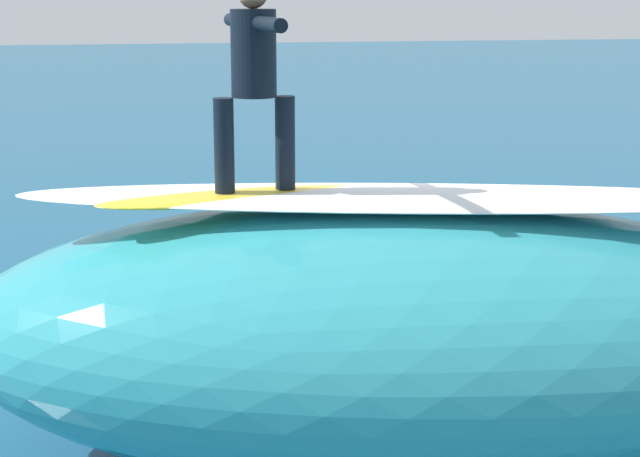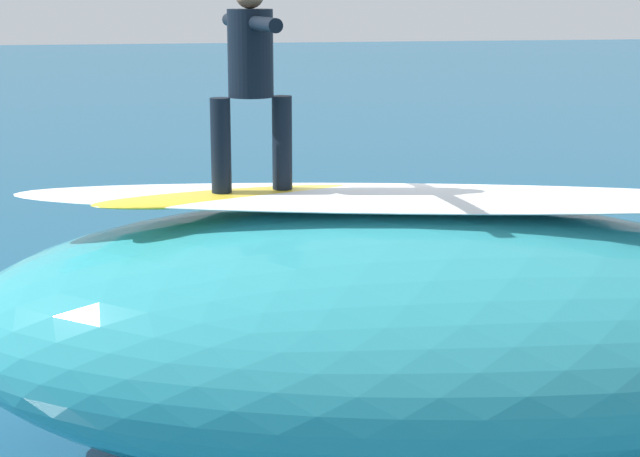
{
  "view_description": "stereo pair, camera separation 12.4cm",
  "coord_description": "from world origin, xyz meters",
  "px_view_note": "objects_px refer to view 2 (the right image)",
  "views": [
    {
      "loc": [
        2.8,
        9.06,
        3.49
      ],
      "look_at": [
        1.05,
        0.17,
        1.42
      ],
      "focal_mm": 59.4,
      "sensor_mm": 36.0,
      "label": 1
    },
    {
      "loc": [
        2.68,
        9.08,
        3.49
      ],
      "look_at": [
        1.05,
        0.17,
        1.42
      ],
      "focal_mm": 59.4,
      "sensor_mm": 36.0,
      "label": 2
    }
  ],
  "objects_px": {
    "surfer_riding": "(251,69)",
    "surfboard_paddling": "(366,323)",
    "surfer_paddling": "(354,309)",
    "surfboard_riding": "(253,196)"
  },
  "relations": [
    {
      "from": "surfboard_riding",
      "to": "surfer_paddling",
      "type": "height_order",
      "value": "surfboard_riding"
    },
    {
      "from": "surfboard_riding",
      "to": "surfer_riding",
      "type": "distance_m",
      "value": 0.9
    },
    {
      "from": "surfboard_riding",
      "to": "surfer_paddling",
      "type": "xyz_separation_m",
      "value": [
        -1.41,
        -3.02,
        -1.84
      ]
    },
    {
      "from": "surfboard_riding",
      "to": "surfer_riding",
      "type": "xyz_separation_m",
      "value": [
        0.0,
        0.0,
        0.9
      ]
    },
    {
      "from": "surfer_riding",
      "to": "surfboard_paddling",
      "type": "distance_m",
      "value": 4.47
    },
    {
      "from": "surfboard_riding",
      "to": "surfer_riding",
      "type": "bearing_deg",
      "value": 0.0
    },
    {
      "from": "surfer_paddling",
      "to": "surfboard_paddling",
      "type": "bearing_deg",
      "value": -0.0
    },
    {
      "from": "surfboard_paddling",
      "to": "surfer_paddling",
      "type": "bearing_deg",
      "value": 180.0
    },
    {
      "from": "surfer_riding",
      "to": "surfboard_paddling",
      "type": "xyz_separation_m",
      "value": [
        -1.54,
        -3.03,
        -2.91
      ]
    },
    {
      "from": "surfboard_riding",
      "to": "surfboard_paddling",
      "type": "relative_size",
      "value": 1.01
    }
  ]
}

